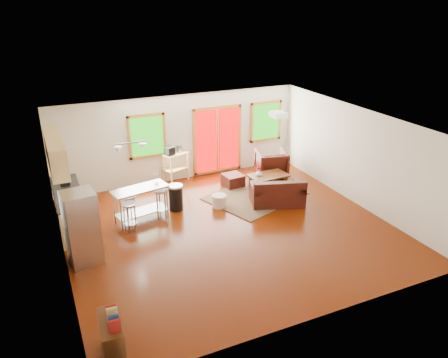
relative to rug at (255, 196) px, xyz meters
name	(u,v)px	position (x,y,z in m)	size (l,w,h in m)	color
floor	(229,229)	(-1.46, -1.40, -0.02)	(7.50, 7.00, 0.02)	#3D1101
ceiling	(230,125)	(-1.46, -1.40, 2.60)	(7.50, 7.00, 0.02)	white
back_wall	(180,138)	(-1.46, 2.11, 1.29)	(7.50, 0.02, 2.60)	silver
left_wall	(57,210)	(-5.22, -1.40, 1.29)	(0.02, 7.00, 2.60)	silver
right_wall	(359,157)	(2.30, -1.40, 1.29)	(0.02, 7.00, 2.60)	silver
front_wall	(320,256)	(-1.46, -4.91, 1.29)	(7.50, 0.02, 2.60)	silver
window_left	(147,136)	(-2.46, 2.06, 1.49)	(1.10, 0.05, 1.30)	#145B0C
french_doors	(217,140)	(-0.26, 2.06, 1.09)	(1.60, 0.05, 2.10)	#BC0001
window_right	(266,121)	(1.44, 2.06, 1.49)	(1.10, 0.05, 1.30)	#145B0C
rug	(255,196)	(0.00, 0.00, 0.00)	(2.49, 1.92, 0.02)	#435738
loveseat	(277,194)	(0.30, -0.68, 0.28)	(1.58, 1.20, 0.75)	black
coffee_table	(268,177)	(0.58, 0.31, 0.37)	(1.14, 0.73, 0.44)	#3D1E0B
armchair	(271,162)	(1.14, 1.12, 0.45)	(0.90, 0.84, 0.92)	black
ottoman	(233,180)	(-0.27, 0.91, 0.17)	(0.54, 0.54, 0.36)	black
pouf	(219,201)	(-1.19, -0.18, 0.16)	(0.39, 0.39, 0.34)	beige
vase	(259,173)	(0.32, 0.41, 0.50)	(0.19, 0.20, 0.32)	silver
book	(270,174)	(0.56, 0.16, 0.52)	(0.20, 0.02, 0.26)	maroon
cabinets	(65,192)	(-4.95, 0.30, 0.92)	(0.64, 2.24, 2.30)	tan
refrigerator	(82,228)	(-4.81, -1.41, 0.79)	(0.71, 0.69, 1.60)	#B7BABC
island	(141,198)	(-3.26, -0.06, 0.58)	(1.45, 0.82, 0.87)	#B7BABC
cup	(156,175)	(-2.74, 0.29, 1.00)	(0.12, 0.10, 0.12)	white
bar_stool_a	(129,211)	(-3.66, -0.53, 0.54)	(0.42, 0.42, 0.74)	#B7BABC
bar_stool_b	(129,203)	(-3.58, -0.16, 0.55)	(0.45, 0.45, 0.75)	#B7BABC
bar_stool_c	(161,197)	(-2.77, -0.14, 0.56)	(0.43, 0.43, 0.77)	#B7BABC
trash_can	(176,197)	(-2.29, 0.14, 0.34)	(0.46, 0.46, 0.69)	black
kitchen_cart	(175,157)	(-1.71, 1.94, 0.77)	(0.87, 0.73, 1.14)	tan
bookshelf	(112,339)	(-4.81, -4.37, 0.36)	(0.36, 0.82, 0.95)	#3D1E0B
ceiling_flush	(278,114)	(0.14, -0.80, 2.52)	(0.35, 0.35, 0.12)	white
pendant_light	(131,147)	(-3.36, 0.10, 1.89)	(0.80, 0.18, 0.79)	gray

